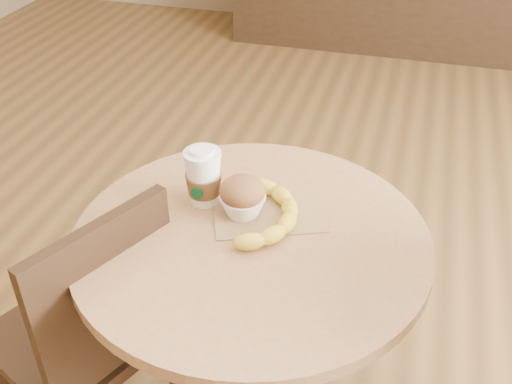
# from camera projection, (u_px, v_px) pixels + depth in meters

# --- Properties ---
(cafe_table) EXTENTS (0.76, 0.76, 0.75)m
(cafe_table) POSITION_uv_depth(u_px,v_px,m) (251.00, 300.00, 1.38)
(cafe_table) COLOR black
(cafe_table) RESTS_ON ground
(chair_left) EXTENTS (0.49, 0.49, 0.84)m
(chair_left) POSITION_uv_depth(u_px,v_px,m) (90.00, 333.00, 1.42)
(chair_left) COLOR black
(chair_left) RESTS_ON ground
(kraft_bag) EXTENTS (0.29, 0.26, 0.00)m
(kraft_bag) POSITION_uv_depth(u_px,v_px,m) (267.00, 211.00, 1.33)
(kraft_bag) COLOR olive
(kraft_bag) RESTS_ON cafe_table
(coffee_cup) EXTENTS (0.08, 0.08, 0.14)m
(coffee_cup) POSITION_uv_depth(u_px,v_px,m) (204.00, 178.00, 1.33)
(coffee_cup) COLOR white
(coffee_cup) RESTS_ON cafe_table
(muffin) EXTENTS (0.10, 0.10, 0.09)m
(muffin) POSITION_uv_depth(u_px,v_px,m) (243.00, 197.00, 1.30)
(muffin) COLOR white
(muffin) RESTS_ON kraft_bag
(banana) EXTENTS (0.16, 0.27, 0.04)m
(banana) POSITION_uv_depth(u_px,v_px,m) (271.00, 215.00, 1.29)
(banana) COLOR gold
(banana) RESTS_ON kraft_bag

